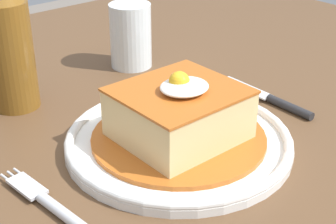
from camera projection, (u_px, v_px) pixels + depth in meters
name	position (u px, v px, depth m)	size (l,w,h in m)	color
dining_table	(144.00, 167.00, 0.75)	(1.34, 1.05, 0.73)	brown
main_plate	(179.00, 140.00, 0.63)	(0.28, 0.28, 0.02)	white
sandwich_meal	(179.00, 117.00, 0.61)	(0.21, 0.21, 0.09)	#B75B1E
fork	(50.00, 204.00, 0.52)	(0.03, 0.14, 0.01)	silver
knife	(276.00, 101.00, 0.73)	(0.02, 0.17, 0.01)	#262628
beer_bottle_amber	(8.00, 39.00, 0.68)	(0.06, 0.06, 0.27)	brown
drinking_glass	(131.00, 40.00, 0.84)	(0.07, 0.07, 0.10)	gold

